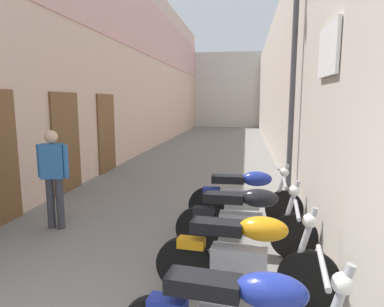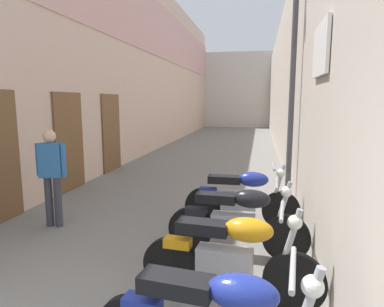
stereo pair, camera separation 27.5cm
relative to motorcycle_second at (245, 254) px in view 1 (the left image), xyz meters
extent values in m
plane|color=slate|center=(-1.51, 8.49, -0.50)|extent=(40.85, 40.85, 0.00)
cube|color=beige|center=(-4.17, 10.49, 2.91)|extent=(0.40, 24.85, 6.82)
cube|color=brown|center=(-3.95, 3.66, 0.60)|extent=(0.06, 1.10, 2.20)
cube|color=brown|center=(-3.95, 5.86, 0.60)|extent=(0.06, 1.10, 2.20)
cube|color=#DBA39E|center=(-3.96, 10.49, 4.41)|extent=(0.04, 24.85, 2.18)
cube|color=beige|center=(1.14, 10.49, 2.10)|extent=(0.40, 24.85, 5.20)
cube|color=white|center=(0.91, 1.06, 2.10)|extent=(0.04, 0.90, 0.60)
cube|color=beige|center=(-1.51, 23.91, 2.32)|extent=(7.91, 2.00, 5.64)
ellipsoid|color=navy|center=(0.17, -1.12, 0.28)|extent=(0.51, 0.31, 0.24)
cube|color=black|center=(-0.29, -1.07, 0.26)|extent=(0.54, 0.28, 0.12)
cylinder|color=#9E9EA3|center=(0.47, -1.15, 0.50)|extent=(0.10, 0.58, 0.04)
sphere|color=silver|center=(0.59, -1.17, 0.40)|extent=(0.14, 0.14, 0.14)
cube|color=navy|center=(-0.55, -1.04, 0.06)|extent=(0.29, 0.17, 0.10)
cylinder|color=black|center=(0.61, -0.05, -0.20)|extent=(0.60, 0.13, 0.60)
cylinder|color=black|center=(-0.63, 0.05, -0.20)|extent=(0.60, 0.13, 0.60)
cube|color=#9E9EA3|center=(-0.06, 0.01, -0.08)|extent=(0.57, 0.25, 0.28)
ellipsoid|color=orange|center=(0.17, -0.01, 0.28)|extent=(0.50, 0.30, 0.24)
cube|color=black|center=(-0.29, 0.02, 0.26)|extent=(0.54, 0.26, 0.12)
cylinder|color=#9E9EA3|center=(0.54, -0.05, 0.15)|extent=(0.25, 0.08, 0.77)
cylinder|color=#9E9EA3|center=(0.47, -0.04, 0.50)|extent=(0.09, 0.58, 0.04)
sphere|color=silver|center=(0.59, -0.05, 0.40)|extent=(0.14, 0.14, 0.14)
cube|color=orange|center=(-0.55, 0.05, 0.06)|extent=(0.29, 0.16, 0.10)
cylinder|color=black|center=(0.61, 1.03, -0.20)|extent=(0.60, 0.11, 0.60)
cylinder|color=black|center=(-0.63, 1.09, -0.20)|extent=(0.60, 0.11, 0.60)
cube|color=#9E9EA3|center=(-0.06, 1.06, -0.08)|extent=(0.57, 0.22, 0.28)
ellipsoid|color=black|center=(0.17, 1.05, 0.28)|extent=(0.49, 0.28, 0.24)
cube|color=black|center=(-0.29, 1.07, 0.26)|extent=(0.53, 0.24, 0.12)
cylinder|color=#9E9EA3|center=(0.54, 1.04, 0.15)|extent=(0.25, 0.07, 0.77)
cylinder|color=#9E9EA3|center=(0.47, 1.04, 0.50)|extent=(0.06, 0.58, 0.04)
sphere|color=silver|center=(0.59, 1.03, 0.40)|extent=(0.14, 0.14, 0.14)
cube|color=black|center=(-0.55, 1.08, 0.06)|extent=(0.29, 0.15, 0.10)
cylinder|color=black|center=(0.62, 2.15, -0.20)|extent=(0.60, 0.09, 0.60)
cylinder|color=black|center=(-0.63, 2.14, -0.20)|extent=(0.60, 0.09, 0.60)
cube|color=#9E9EA3|center=(-0.06, 2.15, -0.08)|extent=(0.56, 0.21, 0.28)
ellipsoid|color=navy|center=(0.17, 2.15, 0.28)|extent=(0.48, 0.27, 0.24)
cube|color=black|center=(-0.29, 2.14, 0.26)|extent=(0.52, 0.23, 0.12)
cylinder|color=#9E9EA3|center=(0.55, 2.15, 0.15)|extent=(0.25, 0.06, 0.77)
cylinder|color=#9E9EA3|center=(0.48, 2.15, 0.50)|extent=(0.04, 0.58, 0.04)
sphere|color=silver|center=(0.60, 2.15, 0.40)|extent=(0.14, 0.14, 0.14)
cube|color=navy|center=(-0.55, 2.14, 0.06)|extent=(0.28, 0.14, 0.10)
cylinder|color=#383842|center=(-3.06, 1.53, -0.09)|extent=(0.12, 0.12, 0.82)
cylinder|color=#383842|center=(-2.90, 1.53, -0.09)|extent=(0.12, 0.12, 0.82)
cube|color=#2D66A5|center=(-2.98, 1.53, 0.59)|extent=(0.38, 0.29, 0.54)
sphere|color=#DBB28E|center=(-2.98, 1.53, 0.97)|extent=(0.20, 0.20, 0.20)
cylinder|color=#2D66A5|center=(-3.20, 1.53, 0.59)|extent=(0.08, 0.08, 0.52)
cylinder|color=#2D66A5|center=(-2.76, 1.53, 0.59)|extent=(0.08, 0.08, 0.52)
cylinder|color=#47474C|center=(0.79, 3.16, 1.81)|extent=(0.10, 0.10, 4.61)
camera|label=1|loc=(-0.02, -3.23, 1.52)|focal=31.61mm
camera|label=2|loc=(0.25, -3.18, 1.52)|focal=31.61mm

